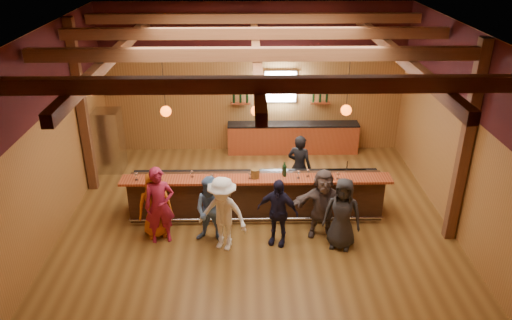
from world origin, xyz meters
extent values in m
plane|color=brown|center=(0.00, 0.00, 0.00)|extent=(9.00, 9.00, 0.00)
cube|color=brown|center=(0.00, 4.00, 2.25)|extent=(9.00, 0.04, 4.50)
cube|color=brown|center=(0.00, -4.00, 2.25)|extent=(9.00, 0.04, 4.50)
cube|color=brown|center=(-4.50, 0.00, 2.25)|extent=(0.04, 8.00, 4.50)
cube|color=brown|center=(4.50, 0.00, 2.25)|extent=(0.04, 8.00, 4.50)
cube|color=brown|center=(0.00, 0.00, 4.50)|extent=(9.00, 8.00, 0.04)
cube|color=#350E0F|center=(0.00, 3.98, 3.65)|extent=(9.00, 0.01, 1.70)
cube|color=#350E0F|center=(-4.48, 0.00, 3.65)|extent=(0.01, 8.00, 1.70)
cube|color=#350E0F|center=(4.48, 0.00, 3.65)|extent=(0.01, 8.00, 1.70)
cube|color=#4F2A16|center=(-4.35, 1.50, 2.25)|extent=(0.22, 0.22, 4.50)
cube|color=#4F2A16|center=(4.35, -1.00, 2.25)|extent=(0.22, 0.22, 4.50)
cube|color=#4F2A16|center=(0.00, -3.00, 4.20)|extent=(8.80, 0.20, 0.25)
cube|color=#4F2A16|center=(0.00, -1.00, 4.20)|extent=(8.80, 0.20, 0.25)
cube|color=#4F2A16|center=(0.00, 1.00, 4.20)|extent=(8.80, 0.20, 0.25)
cube|color=#4F2A16|center=(0.00, 3.00, 4.20)|extent=(8.80, 0.20, 0.25)
cube|color=#4F2A16|center=(-3.00, 0.00, 3.95)|extent=(0.18, 7.80, 0.22)
cube|color=#4F2A16|center=(0.00, 0.00, 3.95)|extent=(0.18, 7.80, 0.22)
cube|color=#4F2A16|center=(3.00, 0.00, 3.95)|extent=(0.18, 7.80, 0.22)
cube|color=black|center=(0.00, 0.00, 0.53)|extent=(6.00, 0.60, 1.05)
cube|color=maroon|center=(0.00, -0.18, 1.08)|extent=(6.30, 0.50, 0.06)
cube|color=black|center=(0.00, 0.38, 0.93)|extent=(6.00, 0.48, 0.05)
cube|color=black|center=(0.00, 0.38, 0.45)|extent=(6.00, 0.48, 0.90)
cube|color=silver|center=(2.00, 0.38, 0.88)|extent=(0.45, 0.40, 0.14)
cube|color=silver|center=(2.50, 0.38, 0.88)|extent=(0.45, 0.40, 0.14)
cylinder|color=silver|center=(0.00, -0.42, 0.15)|extent=(6.00, 0.06, 0.06)
cube|color=maroon|center=(1.20, 3.72, 0.45)|extent=(4.00, 0.50, 0.90)
cube|color=black|center=(1.20, 3.72, 0.93)|extent=(4.00, 0.52, 0.05)
cube|color=silver|center=(0.80, 3.95, 2.05)|extent=(0.95, 0.08, 0.95)
cube|color=white|center=(0.80, 3.90, 2.05)|extent=(0.78, 0.01, 0.78)
cube|color=black|center=(-1.20, 3.94, 2.10)|extent=(0.55, 0.04, 0.45)
cube|color=silver|center=(-1.20, 3.92, 2.10)|extent=(0.45, 0.01, 0.35)
cube|color=black|center=(2.60, 3.94, 2.10)|extent=(0.55, 0.04, 0.45)
cube|color=silver|center=(2.60, 3.92, 2.10)|extent=(0.45, 0.01, 0.35)
cube|color=black|center=(3.60, 3.94, 2.10)|extent=(0.55, 0.04, 0.45)
cube|color=silver|center=(3.60, 3.92, 2.10)|extent=(0.45, 0.01, 0.35)
cube|color=maroon|center=(-0.40, 3.88, 1.55)|extent=(0.60, 0.18, 0.04)
cylinder|color=black|center=(-0.60, 3.88, 1.70)|extent=(0.07, 0.07, 0.26)
cylinder|color=black|center=(-0.40, 3.88, 1.70)|extent=(0.07, 0.07, 0.26)
cylinder|color=black|center=(-0.20, 3.88, 1.70)|extent=(0.07, 0.07, 0.26)
cube|color=maroon|center=(2.00, 3.88, 1.55)|extent=(0.60, 0.18, 0.04)
cylinder|color=black|center=(1.80, 3.88, 1.70)|extent=(0.07, 0.07, 0.26)
cylinder|color=black|center=(2.00, 3.88, 1.70)|extent=(0.07, 0.07, 0.26)
cylinder|color=black|center=(2.20, 3.88, 1.70)|extent=(0.07, 0.07, 0.26)
cylinder|color=black|center=(-2.00, 0.00, 3.33)|extent=(0.01, 0.01, 1.25)
sphere|color=#FC4E0C|center=(-2.00, 0.00, 2.70)|extent=(0.24, 0.24, 0.24)
cylinder|color=black|center=(0.00, 0.00, 3.33)|extent=(0.01, 0.01, 1.25)
sphere|color=#FC4E0C|center=(0.00, 0.00, 2.70)|extent=(0.24, 0.24, 0.24)
cylinder|color=black|center=(2.00, 0.00, 3.33)|extent=(0.01, 0.01, 1.25)
sphere|color=#FC4E0C|center=(2.00, 0.00, 2.70)|extent=(0.24, 0.24, 0.24)
cube|color=silver|center=(-4.10, 2.60, 0.90)|extent=(0.70, 0.70, 1.80)
imported|color=#C05A12|center=(-2.27, -0.79, 0.78)|extent=(0.87, 0.68, 1.56)
imported|color=maroon|center=(-2.13, -1.01, 0.89)|extent=(0.73, 0.56, 1.79)
imported|color=#5579AA|center=(-1.00, -1.06, 0.79)|extent=(0.89, 0.77, 1.58)
imported|color=white|center=(-0.74, -1.34, 0.86)|extent=(1.27, 1.01, 1.72)
imported|color=black|center=(0.44, -1.16, 0.79)|extent=(1.00, 0.67, 1.58)
imported|color=#564845|center=(1.46, -0.86, 0.82)|extent=(1.54, 0.55, 1.63)
imported|color=black|center=(1.82, -1.32, 0.82)|extent=(0.92, 0.74, 1.65)
imported|color=black|center=(1.11, 0.92, 0.85)|extent=(0.74, 0.63, 1.71)
cylinder|color=brown|center=(-0.03, -0.15, 1.22)|extent=(0.20, 0.20, 0.22)
cylinder|color=black|center=(0.66, -0.09, 1.24)|extent=(0.08, 0.08, 0.27)
cylinder|color=black|center=(0.66, -0.09, 1.42)|extent=(0.03, 0.03, 0.09)
cylinder|color=black|center=(0.65, -0.02, 1.23)|extent=(0.07, 0.07, 0.25)
cylinder|color=black|center=(0.65, -0.02, 1.40)|extent=(0.02, 0.02, 0.09)
cylinder|color=silver|center=(-2.76, -0.22, 1.11)|extent=(0.07, 0.07, 0.01)
cylinder|color=silver|center=(-2.76, -0.22, 1.17)|extent=(0.01, 0.01, 0.11)
sphere|color=silver|center=(-2.76, -0.22, 1.26)|extent=(0.09, 0.09, 0.09)
cylinder|color=silver|center=(-2.20, -0.22, 1.11)|extent=(0.06, 0.06, 0.01)
cylinder|color=silver|center=(-2.20, -0.22, 1.16)|extent=(0.01, 0.01, 0.09)
sphere|color=silver|center=(-2.20, -0.22, 1.24)|extent=(0.07, 0.07, 0.07)
cylinder|color=silver|center=(-1.50, -0.09, 1.11)|extent=(0.06, 0.06, 0.01)
cylinder|color=silver|center=(-1.50, -0.09, 1.16)|extent=(0.01, 0.01, 0.09)
sphere|color=silver|center=(-1.50, -0.09, 1.23)|extent=(0.07, 0.07, 0.07)
cylinder|color=silver|center=(-1.02, -0.28, 1.11)|extent=(0.07, 0.07, 0.01)
cylinder|color=silver|center=(-1.02, -0.28, 1.17)|extent=(0.01, 0.01, 0.10)
sphere|color=silver|center=(-1.02, -0.28, 1.26)|extent=(0.08, 0.08, 0.08)
cylinder|color=silver|center=(-0.15, -0.19, 1.11)|extent=(0.06, 0.06, 0.01)
cylinder|color=silver|center=(-0.15, -0.19, 1.16)|extent=(0.01, 0.01, 0.09)
sphere|color=silver|center=(-0.15, -0.19, 1.24)|extent=(0.07, 0.07, 0.07)
cylinder|color=silver|center=(0.97, -0.19, 1.11)|extent=(0.08, 0.08, 0.01)
cylinder|color=silver|center=(0.97, -0.19, 1.17)|extent=(0.01, 0.01, 0.11)
sphere|color=silver|center=(0.97, -0.19, 1.27)|extent=(0.09, 0.09, 0.09)
cylinder|color=silver|center=(1.20, -0.11, 1.11)|extent=(0.07, 0.07, 0.01)
cylinder|color=silver|center=(1.20, -0.11, 1.17)|extent=(0.01, 0.01, 0.10)
sphere|color=silver|center=(1.20, -0.11, 1.25)|extent=(0.08, 0.08, 0.08)
cylinder|color=silver|center=(1.88, -0.24, 1.11)|extent=(0.06, 0.06, 0.01)
cylinder|color=silver|center=(1.88, -0.24, 1.16)|extent=(0.01, 0.01, 0.09)
sphere|color=silver|center=(1.88, -0.24, 1.24)|extent=(0.07, 0.07, 0.07)
camera|label=1|loc=(-0.20, -10.44, 6.44)|focal=35.00mm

